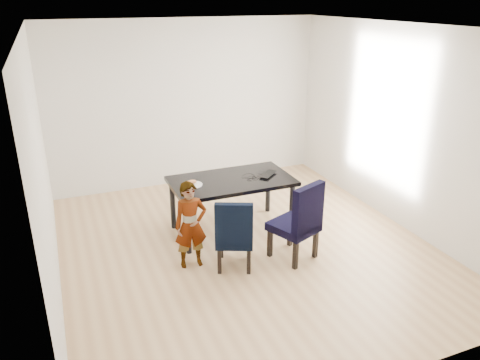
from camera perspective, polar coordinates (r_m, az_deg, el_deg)
name	(u,v)px	position (r m, az deg, el deg)	size (l,w,h in m)	color
floor	(246,247)	(6.08, 0.72, -8.16)	(4.50, 5.00, 0.01)	tan
ceiling	(247,26)	(5.29, 0.86, 18.25)	(4.50, 5.00, 0.01)	white
wall_back	(187,104)	(7.83, -6.48, 9.20)	(4.50, 0.01, 2.70)	silver
wall_front	(382,244)	(3.55, 16.92, -7.42)	(4.50, 0.01, 2.70)	silver
wall_left	(41,172)	(5.14, -23.05, 0.91)	(0.01, 5.00, 2.70)	silver
wall_right	(400,127)	(6.71, 18.91, 6.08)	(0.01, 5.00, 2.70)	silver
dining_table	(232,205)	(6.32, -1.03, -3.08)	(1.60, 0.90, 0.75)	black
chair_left	(235,232)	(5.48, -0.67, -6.37)	(0.43, 0.44, 0.89)	black
chair_right	(294,220)	(5.67, 6.57, -4.84)	(0.48, 0.50, 1.01)	black
child	(191,225)	(5.48, -6.04, -5.48)	(0.39, 0.25, 1.06)	red
plate	(193,185)	(6.01, -5.77, -0.57)	(0.25, 0.25, 0.01)	silver
sandwich	(191,182)	(6.00, -5.95, -0.25)	(0.14, 0.06, 0.06)	#C97C47
laptop	(265,174)	(6.33, 3.04, 0.75)	(0.33, 0.21, 0.03)	black
cable_tangle	(253,179)	(6.18, 1.56, 0.14)	(0.14, 0.14, 0.01)	black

